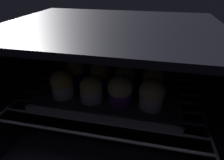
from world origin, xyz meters
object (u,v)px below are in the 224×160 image
Objects in this scene: muffin_row0_col3 at (152,94)px; muffin_row1_col2 at (125,77)px; muffin_row1_col0 at (75,72)px; muffin_row1_col3 at (153,80)px; baking_tray at (112,88)px; muffin_row2_col0 at (84,63)px; muffin_row0_col0 at (62,84)px; muffin_row2_col2 at (128,66)px; muffin_row2_col3 at (152,69)px; muffin_row2_col1 at (106,64)px; muffin_row0_col2 at (120,90)px; muffin_row1_col1 at (100,74)px; muffin_row0_col1 at (91,89)px.

muffin_row0_col3 and muffin_row1_col2 have the same top height.
muffin_row1_col0 is 0.97× the size of muffin_row1_col2.
muffin_row1_col3 reaches higher than muffin_row1_col0.
baking_tray is 5.30× the size of muffin_row2_col0.
muffin_row0_col0 is 23.58cm from muffin_row2_col2.
muffin_row2_col3 is at bearing 33.50° from baking_tray.
muffin_row1_col2 is 1.00× the size of muffin_row2_col1.
muffin_row0_col2 is at bearing -89.33° from muffin_row2_col2.
muffin_row1_col1 reaches higher than muffin_row0_col2.
muffin_row1_col2 is (8.08, 0.36, -0.24)cm from muffin_row1_col1.
muffin_row1_col2 is (8.16, 8.87, 0.23)cm from muffin_row0_col1.
muffin_row1_col0 is (0.65, 8.47, -0.16)cm from muffin_row0_col0.
muffin_row2_col2 is (16.84, 16.50, -0.05)cm from muffin_row0_col0.
muffin_row1_col1 is 16.67cm from muffin_row1_col3.
muffin_row2_col0 is (-8.35, 17.14, 0.02)cm from muffin_row0_col1.
muffin_row0_col3 is 1.03× the size of muffin_row2_col2.
muffin_row1_col1 is 1.06× the size of muffin_row2_col2.
muffin_row1_col3 is (12.71, -0.29, 4.38)cm from baking_tray.
muffin_row1_col1 is (0.08, 8.51, 0.47)cm from muffin_row0_col1.
muffin_row1_col1 reaches higher than muffin_row0_col1.
muffin_row2_col2 is (-0.20, 7.91, 0.12)cm from muffin_row1_col2.
muffin_row1_col2 is 1.02× the size of muffin_row2_col2.
muffin_row1_col1 is 9.02cm from muffin_row2_col1.
muffin_row1_col0 is at bearing 178.32° from muffin_row1_col1.
muffin_row1_col2 reaches higher than muffin_row0_col1.
muffin_row2_col2 is (-0.19, 16.21, -0.06)cm from muffin_row0_col2.
muffin_row2_col1 is (-0.12, 17.53, 0.31)cm from muffin_row0_col1.
muffin_row2_col1 is (8.77, 17.24, -0.10)cm from muffin_row0_col0.
muffin_row1_col1 is 1.05× the size of muffin_row1_col3.
muffin_row0_col1 is 17.53cm from muffin_row2_col1.
muffin_row0_col3 is at bearing -2.27° from muffin_row0_col2.
baking_tray is at bearing 4.01° from muffin_row1_col1.
muffin_row0_col0 is 0.97× the size of muffin_row1_col1.
muffin_row2_col0 is at bearing 90.75° from muffin_row1_col0.
muffin_row0_col1 is at bearing -179.22° from muffin_row0_col3.
muffin_row1_col3 is at bearing -0.05° from muffin_row1_col1.
muffin_row2_col0 is at bearing 134.31° from muffin_row1_col1.
baking_tray is at bearing 33.33° from muffin_row0_col0.
muffin_row1_col1 reaches higher than muffin_row1_col3.
muffin_row1_col2 is at bearing -88.52° from muffin_row2_col2.
baking_tray is 5.94cm from muffin_row1_col2.
muffin_row0_col0 reaches higher than muffin_row1_col0.
muffin_row2_col3 reaches higher than baking_tray.
muffin_row0_col2 is at bearing -26.54° from muffin_row1_col0.
muffin_row0_col1 is 8.52cm from muffin_row1_col1.
muffin_row1_col2 is (17.05, 8.59, -0.17)cm from muffin_row0_col0.
muffin_row1_col0 is 18.08cm from muffin_row2_col2.
muffin_row1_col0 is at bearing -153.63° from muffin_row2_col2.
baking_tray is 4.99× the size of muffin_row1_col2.
muffin_row2_col1 is at bearing 151.83° from muffin_row1_col3.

